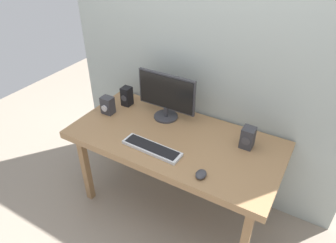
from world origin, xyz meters
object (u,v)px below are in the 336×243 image
at_px(speaker_left, 127,96).
at_px(audio_controller, 108,105).
at_px(monitor, 166,95).
at_px(keyboard_primary, 152,148).
at_px(speaker_right, 248,138).
at_px(desk, 175,144).
at_px(mouse, 201,174).

bearing_deg(speaker_left, audio_controller, -106.61).
relative_size(monitor, keyboard_primary, 1.10).
bearing_deg(speaker_left, keyboard_primary, -38.52).
relative_size(monitor, speaker_right, 3.17).
distance_m(desk, speaker_right, 0.54).
relative_size(keyboard_primary, speaker_right, 2.88).
distance_m(desk, mouse, 0.45).
bearing_deg(monitor, speaker_left, -179.52).
distance_m(desk, monitor, 0.39).
xyz_separation_m(monitor, speaker_left, (-0.39, -0.00, -0.12)).
xyz_separation_m(keyboard_primary, mouse, (0.41, -0.07, 0.00)).
relative_size(desk, audio_controller, 10.83).
bearing_deg(desk, speaker_right, 18.11).
xyz_separation_m(desk, speaker_left, (-0.59, 0.20, 0.15)).
height_order(desk, keyboard_primary, keyboard_primary).
bearing_deg(monitor, keyboard_primary, -73.06).
height_order(mouse, audio_controller, audio_controller).
bearing_deg(desk, speaker_left, 160.84).
xyz_separation_m(monitor, audio_controller, (-0.45, -0.19, -0.13)).
height_order(monitor, audio_controller, monitor).
distance_m(desk, speaker_left, 0.64).
bearing_deg(monitor, mouse, -41.90).
xyz_separation_m(speaker_right, speaker_left, (-1.08, 0.04, 0.01)).
distance_m(mouse, speaker_left, 1.05).
bearing_deg(desk, keyboard_primary, -107.96).
xyz_separation_m(speaker_right, audio_controller, (-1.14, -0.15, -0.00)).
xyz_separation_m(desk, audio_controller, (-0.64, 0.02, 0.14)).
bearing_deg(mouse, keyboard_primary, 166.98).
relative_size(monitor, mouse, 5.28).
distance_m(desk, audio_controller, 0.66).
xyz_separation_m(desk, mouse, (0.34, -0.28, 0.08)).
bearing_deg(keyboard_primary, speaker_left, 141.48).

